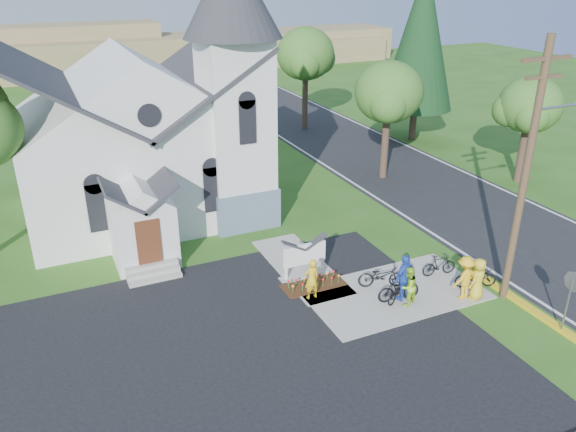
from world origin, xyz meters
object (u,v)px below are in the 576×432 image
cyclist_4 (478,279)px  bike_4 (476,277)px  cyclist_2 (405,277)px  bike_3 (439,265)px  stop_sign (571,290)px  bike_0 (381,276)px  cyclist_0 (312,279)px  church_sign (304,255)px  cyclist_1 (408,286)px  utility_pole (528,167)px  bike_2 (399,290)px  cyclist_3 (465,277)px  bike_1 (399,289)px

cyclist_4 → bike_4: 0.95m
cyclist_2 → bike_3: bearing=-175.2°
cyclist_2 → cyclist_4: bearing=141.2°
stop_sign → bike_0: bearing=128.5°
stop_sign → cyclist_0: 9.18m
bike_0 → stop_sign: bearing=-120.2°
church_sign → cyclist_1: (2.65, -3.60, -0.19)m
utility_pole → bike_3: size_ratio=6.46×
cyclist_2 → bike_2: size_ratio=1.21×
cyclist_3 → cyclist_4: 0.51m
cyclist_2 → cyclist_3: 2.37m
cyclist_0 → bike_0: cyclist_0 is taller
cyclist_1 → cyclist_4: size_ratio=0.92×
stop_sign → bike_1: (-4.17, 4.12, -1.21)m
utility_pole → bike_0: utility_pole is taller
cyclist_1 → bike_3: 2.84m
cyclist_1 → bike_4: (3.25, -0.11, -0.34)m
cyclist_1 → bike_4: bearing=159.8°
cyclist_1 → bike_1: cyclist_1 is taller
church_sign → cyclist_0: size_ratio=1.30×
bike_2 → bike_3: bike_3 is taller
utility_pole → cyclist_0: 8.90m
bike_2 → cyclist_4: size_ratio=0.94×
cyclist_0 → cyclist_3: (5.41, -2.44, 0.05)m
bike_0 → bike_2: bearing=-153.5°
cyclist_3 → bike_3: (0.25, 1.80, -0.43)m
cyclist_3 → cyclist_2: bearing=-30.0°
bike_1 → cyclist_4: size_ratio=1.01×
stop_sign → cyclist_4: 3.39m
bike_0 → bike_4: 3.82m
bike_2 → cyclist_3: size_ratio=0.90×
utility_pole → bike_0: bearing=148.0°
cyclist_3 → bike_2: bearing=-29.3°
bike_0 → bike_3: (2.73, -0.22, -0.04)m
cyclist_0 → cyclist_1: bearing=147.3°
cyclist_2 → bike_2: bearing=-26.8°
stop_sign → cyclist_2: (-3.93, 4.13, -0.76)m
church_sign → utility_pole: size_ratio=0.22×
bike_4 → cyclist_2: bearing=103.2°
bike_3 → cyclist_1: bearing=124.7°
cyclist_1 → cyclist_2: size_ratio=0.81×
stop_sign → bike_1: bearing=135.4°
bike_1 → bike_3: bearing=-61.5°
church_sign → cyclist_0: cyclist_0 is taller
cyclist_0 → cyclist_2: (3.20, -1.58, 0.12)m
utility_pole → bike_4: size_ratio=5.86×
stop_sign → cyclist_1: stop_sign is taller
cyclist_1 → bike_2: cyclist_1 is taller
church_sign → utility_pole: bearing=-35.6°
utility_pole → cyclist_2: (-3.86, 1.43, -4.38)m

